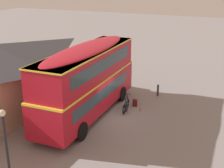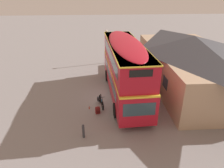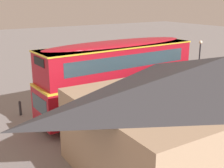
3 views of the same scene
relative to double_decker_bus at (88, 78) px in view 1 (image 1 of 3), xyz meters
name	(u,v)px [view 1 (image 1 of 3)]	position (x,y,z in m)	size (l,w,h in m)	color
ground_plane	(107,117)	(0.18, -1.28, -2.64)	(120.00, 120.00, 0.00)	gray
double_decker_bus	(88,78)	(0.00, 0.00, 0.00)	(10.55, 2.97, 4.79)	black
touring_bicycle	(126,106)	(1.64, -2.08, -2.27)	(1.74, 0.64, 1.06)	black
backpack_on_ground	(135,102)	(2.70, -2.35, -2.36)	(0.35, 0.39, 0.56)	maroon
water_bottle_red_squeeze	(140,109)	(2.06, -3.01, -2.53)	(0.08, 0.08, 0.24)	#D84C33
street_lamp	(6,144)	(-8.63, -1.09, -0.09)	(0.28, 0.28, 4.06)	black
kerb_bollard	(158,90)	(5.38, -3.26, -2.15)	(0.16, 0.16, 0.97)	#333338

